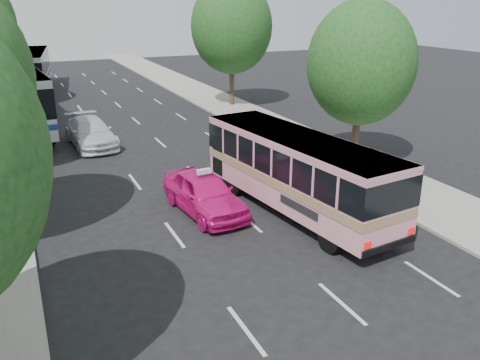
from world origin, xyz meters
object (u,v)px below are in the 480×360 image
pink_bus (297,166)px  white_pickup (91,132)px  tour_coach_front (14,93)px  tour_coach_rear (32,67)px  pink_taxi (204,193)px

pink_bus → white_pickup: (-5.73, 12.94, -1.13)m
pink_bus → white_pickup: size_ratio=1.84×
pink_bus → white_pickup: bearing=106.8°
pink_bus → tour_coach_front: bearing=109.4°
pink_bus → tour_coach_rear: size_ratio=0.83×
pink_taxi → tour_coach_front: 18.37m
pink_taxi → tour_coach_rear: bearing=91.8°
tour_coach_rear → pink_bus: bearing=-70.2°
tour_coach_front → white_pickup: bearing=-62.3°
white_pickup → tour_coach_front: tour_coach_front is taller
tour_coach_front → pink_bus: bearing=-67.7°
pink_taxi → white_pickup: pink_taxi is taller
tour_coach_front → tour_coach_rear: (1.80, 14.88, -0.26)m
pink_bus → white_pickup: pink_bus is taller
pink_bus → tour_coach_front: tour_coach_front is taller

